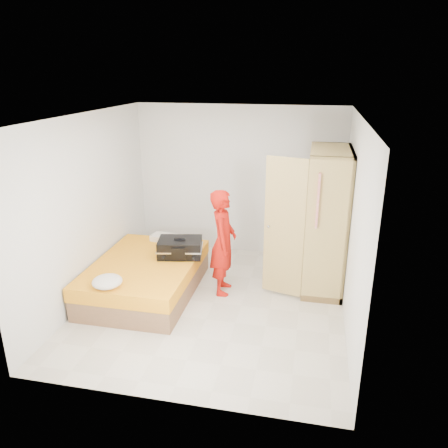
% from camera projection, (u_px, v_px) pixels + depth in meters
% --- Properties ---
extents(room, '(4.00, 4.02, 2.60)m').
position_uv_depth(room, '(213.00, 217.00, 5.78)').
color(room, beige).
rests_on(room, ground).
extents(bed, '(1.42, 2.02, 0.50)m').
position_uv_depth(bed, '(146.00, 277.00, 6.44)').
color(bed, brown).
rests_on(bed, ground).
extents(wardrobe, '(1.15, 1.20, 2.10)m').
position_uv_depth(wardrobe, '(323.00, 224.00, 6.40)').
color(wardrobe, tan).
rests_on(wardrobe, ground).
extents(person, '(0.43, 0.61, 1.57)m').
position_uv_depth(person, '(223.00, 242.00, 6.30)').
color(person, red).
rests_on(person, ground).
extents(suitcase, '(0.74, 0.60, 0.28)m').
position_uv_depth(suitcase, '(180.00, 248.00, 6.52)').
color(suitcase, black).
rests_on(suitcase, bed).
extents(round_cushion, '(0.39, 0.39, 0.15)m').
position_uv_depth(round_cushion, '(107.00, 282.00, 5.60)').
color(round_cushion, beige).
rests_on(round_cushion, bed).
extents(pillow, '(0.53, 0.33, 0.09)m').
position_uv_depth(pillow, '(167.00, 238.00, 7.11)').
color(pillow, beige).
rests_on(pillow, bed).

